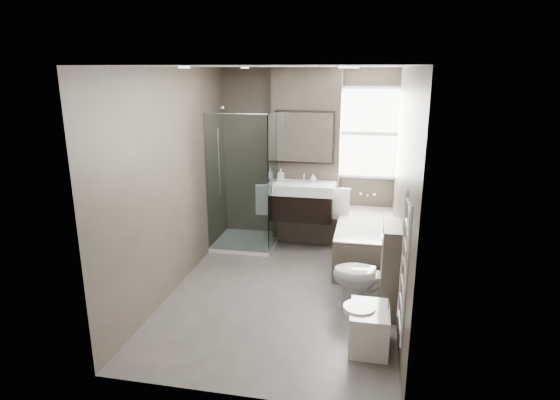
% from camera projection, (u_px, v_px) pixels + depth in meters
% --- Properties ---
extents(room, '(2.70, 3.90, 2.70)m').
position_uv_depth(room, '(283.00, 186.00, 5.26)').
color(room, '#56514F').
rests_on(room, ground).
extents(vanity_pier, '(1.00, 0.25, 2.60)m').
position_uv_depth(vanity_pier, '(306.00, 158.00, 6.94)').
color(vanity_pier, '#4D463D').
rests_on(vanity_pier, ground).
extents(vanity, '(0.95, 0.47, 0.66)m').
position_uv_depth(vanity, '(302.00, 200.00, 6.76)').
color(vanity, black).
rests_on(vanity, vanity_pier).
extents(mirror_cabinet, '(0.86, 0.08, 0.76)m').
position_uv_depth(mirror_cabinet, '(305.00, 137.00, 6.69)').
color(mirror_cabinet, black).
rests_on(mirror_cabinet, vanity_pier).
extents(towel_left, '(0.24, 0.06, 0.44)m').
position_uv_depth(towel_left, '(264.00, 200.00, 6.85)').
color(towel_left, white).
rests_on(towel_left, vanity_pier).
extents(towel_right, '(0.24, 0.06, 0.44)m').
position_uv_depth(towel_right, '(341.00, 204.00, 6.64)').
color(towel_right, white).
rests_on(towel_right, vanity_pier).
extents(shower_enclosure, '(0.90, 0.90, 2.00)m').
position_uv_depth(shower_enclosure, '(251.00, 215.00, 6.89)').
color(shower_enclosure, white).
rests_on(shower_enclosure, ground).
extents(bathtub, '(0.75, 1.60, 0.57)m').
position_uv_depth(bathtub, '(365.00, 240.00, 6.39)').
color(bathtub, '#4D463D').
rests_on(bathtub, ground).
extents(window, '(0.98, 0.06, 1.33)m').
position_uv_depth(window, '(369.00, 133.00, 6.76)').
color(window, white).
rests_on(window, room).
extents(toilet, '(0.77, 0.48, 0.76)m').
position_uv_depth(toilet, '(366.00, 276.00, 5.14)').
color(toilet, white).
rests_on(toilet, ground).
extents(cistern_box, '(0.19, 0.55, 1.00)m').
position_uv_depth(cistern_box, '(390.00, 269.00, 5.01)').
color(cistern_box, '#4D463D').
rests_on(cistern_box, ground).
extents(bidet, '(0.43, 0.50, 0.52)m').
position_uv_depth(bidet, '(368.00, 327.00, 4.43)').
color(bidet, white).
rests_on(bidet, ground).
extents(towel_radiator, '(0.03, 0.49, 1.10)m').
position_uv_depth(towel_radiator, '(405.00, 267.00, 3.56)').
color(towel_radiator, silver).
rests_on(towel_radiator, room).
extents(soap_bottle_a, '(0.08, 0.08, 0.19)m').
position_uv_depth(soap_bottle_a, '(281.00, 175.00, 6.76)').
color(soap_bottle_a, white).
rests_on(soap_bottle_a, vanity).
extents(soap_bottle_b, '(0.09, 0.09, 0.12)m').
position_uv_depth(soap_bottle_b, '(313.00, 178.00, 6.75)').
color(soap_bottle_b, white).
rests_on(soap_bottle_b, vanity).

